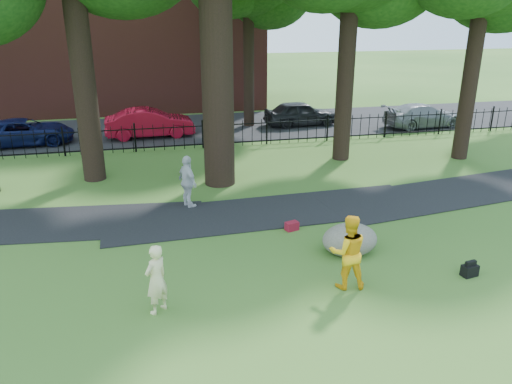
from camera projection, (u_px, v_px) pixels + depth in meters
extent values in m
plane|color=#345F21|center=(265.00, 278.00, 11.89)|extent=(120.00, 120.00, 0.00)
cube|color=black|center=(267.00, 213.00, 15.66)|extent=(36.07, 3.85, 0.03)
cube|color=black|center=(194.00, 128.00, 26.51)|extent=(80.00, 7.00, 0.02)
cube|color=black|center=(202.00, 126.00, 22.50)|extent=(44.00, 0.04, 0.04)
cube|color=black|center=(203.00, 144.00, 22.79)|extent=(44.00, 0.04, 0.04)
cube|color=brown|center=(112.00, 8.00, 30.91)|extent=(18.00, 8.00, 12.00)
cylinder|color=black|center=(216.00, 33.00, 16.46)|extent=(1.10, 1.10, 10.50)
cylinder|color=black|center=(81.00, 54.00, 17.14)|extent=(0.80, 0.80, 9.10)
cylinder|color=black|center=(347.00, 57.00, 19.79)|extent=(0.70, 0.70, 8.40)
cylinder|color=black|center=(473.00, 61.00, 19.97)|extent=(0.64, 0.64, 8.05)
imported|color=beige|center=(156.00, 279.00, 10.31)|extent=(0.67, 0.65, 1.55)
imported|color=yellow|center=(348.00, 252.00, 11.23)|extent=(0.95, 0.79, 1.77)
imported|color=silver|center=(188.00, 182.00, 15.79)|extent=(0.79, 1.09, 1.72)
ellipsoid|color=slate|center=(350.00, 238.00, 12.97)|extent=(1.64, 1.35, 0.86)
cube|color=black|center=(470.00, 270.00, 11.93)|extent=(0.41, 0.30, 0.28)
cube|color=maroon|center=(292.00, 226.00, 14.39)|extent=(0.42, 0.32, 0.25)
imported|color=#A90D23|center=(150.00, 123.00, 24.53)|extent=(4.35, 1.66, 1.41)
imported|color=#0D1442|center=(25.00, 132.00, 23.18)|extent=(4.54, 2.41, 1.22)
imported|color=black|center=(301.00, 113.00, 26.95)|extent=(4.02, 1.84, 1.33)
imported|color=gray|center=(422.00, 116.00, 26.60)|extent=(4.43, 2.13, 1.25)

